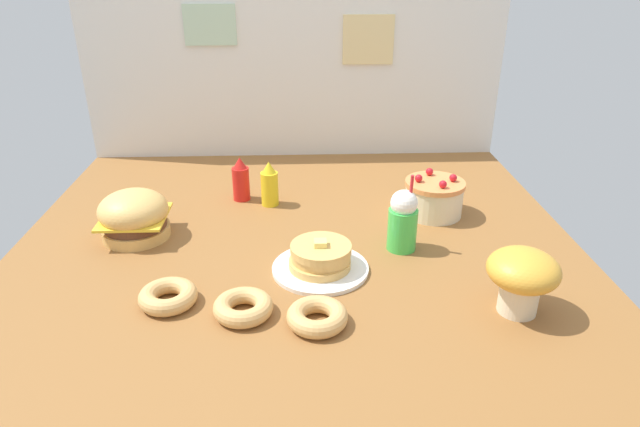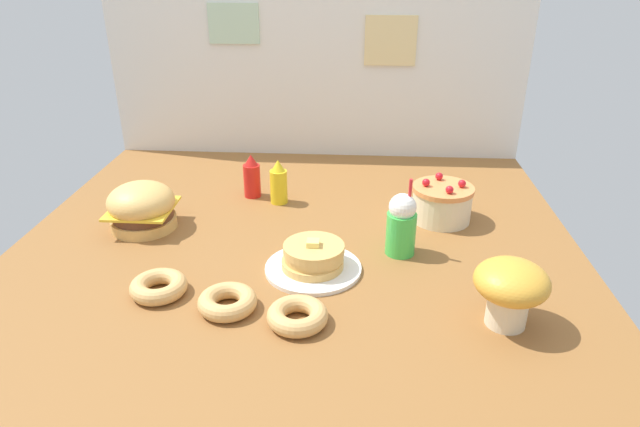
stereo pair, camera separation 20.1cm
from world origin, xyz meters
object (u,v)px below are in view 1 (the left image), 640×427
Objects in this scene: mustard_bottle at (270,185)px; donut_vanilla at (317,316)px; mushroom_stool at (522,275)px; donut_pink_glaze at (168,296)px; burger at (134,216)px; layer_cake at (434,197)px; pancake_stack at (320,260)px; ketchup_bottle at (241,180)px; cream_soda_cup at (403,220)px; donut_chocolate at (243,307)px.

mustard_bottle is 0.85m from donut_vanilla.
mustard_bottle is 1.10m from mushroom_stool.
mushroom_stool reaches higher than donut_pink_glaze.
burger is at bearing 157.16° from mushroom_stool.
pancake_stack is at bearing -138.59° from layer_cake.
mushroom_stool is at bearing -81.60° from layer_cake.
ketchup_bottle reaches higher than pancake_stack.
ketchup_bottle is 0.94m from donut_vanilla.
ketchup_bottle is at bearing 154.58° from mustard_bottle.
ketchup_bottle is 0.79m from donut_pink_glaze.
burger is 0.86m from donut_vanilla.
ketchup_bottle is (0.36, 0.33, 0.00)m from burger.
donut_vanilla is at bearing -78.71° from mustard_bottle.
burger is 0.98m from cream_soda_cup.
donut_chocolate is (0.44, -0.51, -0.06)m from burger.
burger is 1.33× the size of ketchup_bottle.
pancake_stack is 1.13× the size of cream_soda_cup.
ketchup_bottle is (-0.78, 0.18, 0.01)m from layer_cake.
mustard_bottle is at bearing 109.31° from pancake_stack.
burger is 1.43× the size of donut_pink_glaze.
ketchup_bottle is at bearing 42.12° from burger.
mushroom_stool is (0.76, -0.79, 0.04)m from mustard_bottle.
cream_soda_cup is 1.61× the size of donut_pink_glaze.
donut_chocolate is (-0.71, -0.66, -0.04)m from layer_cake.
layer_cake is at bearing 41.41° from pancake_stack.
mustard_bottle is at bearing 101.29° from donut_vanilla.
mustard_bottle is at bearing 133.74° from mushroom_stool.
ketchup_bottle is 1.00× the size of mustard_bottle.
donut_chocolate is at bearing 178.98° from mushroom_stool.
ketchup_bottle reaches higher than donut_vanilla.
donut_pink_glaze is (0.21, -0.44, -0.06)m from burger.
pancake_stack is 0.63m from layer_cake.
donut_chocolate is at bearing -134.33° from pancake_stack.
mushroom_stool reaches higher than burger.
layer_cake reaches higher than donut_vanilla.
ketchup_bottle reaches higher than donut_chocolate.
mustard_bottle is (-0.19, 0.54, 0.05)m from pancake_stack.
donut_vanilla is at bearing -14.29° from donut_chocolate.
burger is 0.49m from donut_pink_glaze.
mustard_bottle reaches higher than pancake_stack.
cream_soda_cup reaches higher than pancake_stack.
mushroom_stool is (0.10, -0.67, 0.05)m from layer_cake.
pancake_stack is 1.83× the size of donut_pink_glaze.
pancake_stack is 0.50m from donut_pink_glaze.
cream_soda_cup is 0.66m from donut_chocolate.
burger is at bearing 139.11° from donut_vanilla.
burger is 0.56m from mustard_bottle.
donut_vanilla is (0.17, -0.83, -0.06)m from mustard_bottle.
layer_cake is at bearing 55.29° from donut_vanilla.
donut_pink_glaze is (-0.76, -0.31, -0.08)m from cream_soda_cup.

